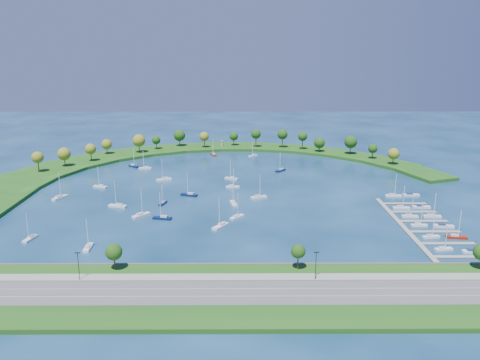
{
  "coord_description": "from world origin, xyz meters",
  "views": [
    {
      "loc": [
        3.71,
        -264.14,
        77.5
      ],
      "look_at": [
        5.0,
        5.0,
        4.0
      ],
      "focal_mm": 36.11,
      "sensor_mm": 36.0,
      "label": 1
    }
  ],
  "objects_px": {
    "docked_boat_5": "(443,226)",
    "moored_boat_20": "(221,225)",
    "moored_boat_15": "(232,178)",
    "docked_boat_10": "(393,195)",
    "moored_boat_4": "(134,166)",
    "moored_boat_5": "(281,170)",
    "moored_boat_9": "(118,205)",
    "moored_boat_13": "(189,194)",
    "moored_boat_8": "(163,203)",
    "moored_boat_6": "(162,217)",
    "harbor_tower": "(222,144)",
    "docked_boat_6": "(410,216)",
    "docked_boat_2": "(431,236)",
    "docked_boat_4": "(419,224)",
    "docked_boat_7": "(432,216)",
    "moored_boat_12": "(259,197)",
    "moored_boat_17": "(164,179)",
    "docked_boat_3": "(456,236)",
    "moored_boat_0": "(88,247)",
    "docked_boat_11": "(411,195)",
    "moored_boat_16": "(237,216)",
    "moored_boat_3": "(60,197)",
    "docked_boat_9": "(421,207)",
    "moored_boat_14": "(30,238)",
    "moored_boat_2": "(253,155)",
    "moored_boat_18": "(233,186)",
    "moored_boat_19": "(141,215)",
    "dock_system": "(419,226)",
    "moored_boat_1": "(213,154)",
    "moored_boat_11": "(234,203)",
    "moored_boat_7": "(100,186)"
  },
  "relations": [
    {
      "from": "moored_boat_14",
      "to": "moored_boat_2",
      "type": "bearing_deg",
      "value": 160.81
    },
    {
      "from": "moored_boat_4",
      "to": "moored_boat_5",
      "type": "relative_size",
      "value": 1.03
    },
    {
      "from": "docked_boat_11",
      "to": "docked_boat_5",
      "type": "bearing_deg",
      "value": -93.34
    },
    {
      "from": "moored_boat_17",
      "to": "docked_boat_10",
      "type": "bearing_deg",
      "value": 141.8
    },
    {
      "from": "moored_boat_15",
      "to": "docked_boat_5",
      "type": "distance_m",
      "value": 126.65
    },
    {
      "from": "harbor_tower",
      "to": "moored_boat_18",
      "type": "height_order",
      "value": "moored_boat_18"
    },
    {
      "from": "moored_boat_12",
      "to": "moored_boat_15",
      "type": "height_order",
      "value": "moored_boat_12"
    },
    {
      "from": "moored_boat_17",
      "to": "moored_boat_7",
      "type": "bearing_deg",
      "value": 0.93
    },
    {
      "from": "dock_system",
      "to": "moored_boat_1",
      "type": "distance_m",
      "value": 180.95
    },
    {
      "from": "dock_system",
      "to": "moored_boat_13",
      "type": "xyz_separation_m",
      "value": [
        -108.02,
        47.8,
        0.6
      ]
    },
    {
      "from": "docked_boat_5",
      "to": "moored_boat_20",
      "type": "bearing_deg",
      "value": -170.95
    },
    {
      "from": "moored_boat_0",
      "to": "moored_boat_17",
      "type": "relative_size",
      "value": 0.92
    },
    {
      "from": "moored_boat_4",
      "to": "moored_boat_13",
      "type": "bearing_deg",
      "value": -14.47
    },
    {
      "from": "docked_boat_7",
      "to": "docked_boat_9",
      "type": "relative_size",
      "value": 1.37
    },
    {
      "from": "moored_boat_11",
      "to": "docked_boat_3",
      "type": "height_order",
      "value": "moored_boat_11"
    },
    {
      "from": "moored_boat_15",
      "to": "moored_boat_17",
      "type": "distance_m",
      "value": 41.22
    },
    {
      "from": "moored_boat_4",
      "to": "moored_boat_6",
      "type": "xyz_separation_m",
      "value": [
        35.09,
        -103.61,
        0.0
      ]
    },
    {
      "from": "moored_boat_15",
      "to": "docked_boat_10",
      "type": "xyz_separation_m",
      "value": [
        87.97,
        -36.29,
        0.01
      ]
    },
    {
      "from": "moored_boat_9",
      "to": "docked_boat_2",
      "type": "relative_size",
      "value": 1.26
    },
    {
      "from": "moored_boat_5",
      "to": "moored_boat_15",
      "type": "distance_m",
      "value": 37.64
    },
    {
      "from": "moored_boat_6",
      "to": "moored_boat_13",
      "type": "distance_m",
      "value": 38.13
    },
    {
      "from": "harbor_tower",
      "to": "docked_boat_3",
      "type": "height_order",
      "value": "docked_boat_3"
    },
    {
      "from": "moored_boat_9",
      "to": "moored_boat_13",
      "type": "height_order",
      "value": "moored_boat_9"
    },
    {
      "from": "docked_boat_3",
      "to": "docked_boat_10",
      "type": "height_order",
      "value": "docked_boat_3"
    },
    {
      "from": "moored_boat_17",
      "to": "docked_boat_5",
      "type": "bearing_deg",
      "value": 126.23
    },
    {
      "from": "moored_boat_9",
      "to": "moored_boat_18",
      "type": "xyz_separation_m",
      "value": [
        57.75,
        35.11,
        -0.07
      ]
    },
    {
      "from": "moored_boat_18",
      "to": "docked_boat_11",
      "type": "xyz_separation_m",
      "value": [
        97.18,
        -16.82,
        -0.22
      ]
    },
    {
      "from": "moored_boat_4",
      "to": "docked_boat_7",
      "type": "distance_m",
      "value": 192.02
    },
    {
      "from": "harbor_tower",
      "to": "moored_boat_6",
      "type": "xyz_separation_m",
      "value": [
        -22.91,
        -165.67,
        -3.21
      ]
    },
    {
      "from": "moored_boat_9",
      "to": "moored_boat_16",
      "type": "height_order",
      "value": "moored_boat_9"
    },
    {
      "from": "moored_boat_3",
      "to": "moored_boat_17",
      "type": "xyz_separation_m",
      "value": [
        50.19,
        36.76,
        -0.01
      ]
    },
    {
      "from": "docked_boat_4",
      "to": "docked_boat_7",
      "type": "bearing_deg",
      "value": 48.14
    },
    {
      "from": "moored_boat_5",
      "to": "moored_boat_9",
      "type": "bearing_deg",
      "value": -10.0
    },
    {
      "from": "moored_boat_7",
      "to": "docked_boat_2",
      "type": "bearing_deg",
      "value": 174.35
    },
    {
      "from": "moored_boat_6",
      "to": "moored_boat_2",
      "type": "bearing_deg",
      "value": -97.45
    },
    {
      "from": "moored_boat_5",
      "to": "moored_boat_16",
      "type": "bearing_deg",
      "value": 22.93
    },
    {
      "from": "moored_boat_5",
      "to": "moored_boat_19",
      "type": "xyz_separation_m",
      "value": [
        -74.25,
        -87.58,
        0.04
      ]
    },
    {
      "from": "moored_boat_5",
      "to": "docked_boat_2",
      "type": "height_order",
      "value": "moored_boat_5"
    },
    {
      "from": "docked_boat_4",
      "to": "docked_boat_9",
      "type": "distance_m",
      "value": 27.79
    },
    {
      "from": "moored_boat_5",
      "to": "moored_boat_12",
      "type": "relative_size",
      "value": 0.98
    },
    {
      "from": "moored_boat_16",
      "to": "moored_boat_3",
      "type": "bearing_deg",
      "value": 114.48
    },
    {
      "from": "docked_boat_2",
      "to": "docked_boat_11",
      "type": "distance_m",
      "value": 61.33
    },
    {
      "from": "moored_boat_3",
      "to": "docked_boat_11",
      "type": "xyz_separation_m",
      "value": [
        189.29,
        3.98,
        -0.3
      ]
    },
    {
      "from": "harbor_tower",
      "to": "docked_boat_6",
      "type": "relative_size",
      "value": 0.38
    },
    {
      "from": "moored_boat_5",
      "to": "docked_boat_2",
      "type": "bearing_deg",
      "value": 65.45
    },
    {
      "from": "moored_boat_13",
      "to": "moored_boat_19",
      "type": "xyz_separation_m",
      "value": [
        -19.83,
        -33.13,
        0.01
      ]
    },
    {
      "from": "moored_boat_3",
      "to": "docked_boat_4",
      "type": "bearing_deg",
      "value": -77.66
    },
    {
      "from": "moored_boat_12",
      "to": "docked_boat_10",
      "type": "distance_m",
      "value": 73.1
    },
    {
      "from": "moored_boat_8",
      "to": "moored_boat_6",
      "type": "bearing_deg",
      "value": 23.46
    },
    {
      "from": "moored_boat_15",
      "to": "moored_boat_5",
      "type": "bearing_deg",
      "value": -121.38
    }
  ]
}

